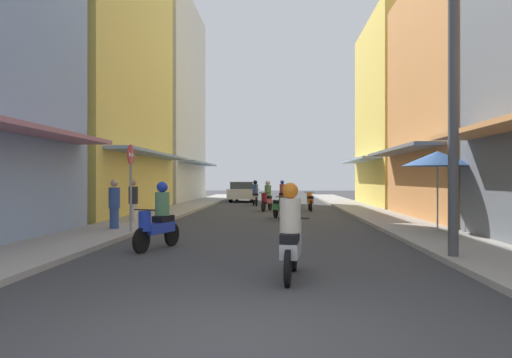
% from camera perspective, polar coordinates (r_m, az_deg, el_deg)
% --- Properties ---
extents(ground_plane, '(94.17, 94.17, 0.00)m').
position_cam_1_polar(ground_plane, '(22.19, 1.56, -4.26)').
color(ground_plane, '#38383A').
extents(sidewalk_left, '(2.18, 50.81, 0.12)m').
position_cam_1_polar(sidewalk_left, '(22.80, -10.55, -3.99)').
color(sidewalk_left, '#9E9991').
rests_on(sidewalk_left, ground).
extents(sidewalk_right, '(2.18, 50.81, 0.12)m').
position_cam_1_polar(sidewalk_right, '(22.58, 13.78, -4.03)').
color(sidewalk_right, '#9E9991').
rests_on(sidewalk_right, ground).
extents(building_left_mid, '(7.05, 11.73, 15.17)m').
position_cam_1_polar(building_left_mid, '(24.60, -20.21, 13.94)').
color(building_left_mid, '#EFD159').
rests_on(building_left_mid, ground).
extents(building_left_far, '(7.05, 11.46, 14.73)m').
position_cam_1_polar(building_left_far, '(36.19, -12.31, 9.07)').
color(building_left_far, silver).
rests_on(building_left_far, ground).
extents(building_right_mid, '(7.05, 8.78, 9.83)m').
position_cam_1_polar(building_right_mid, '(21.33, 26.19, 8.81)').
color(building_right_mid, '#D88C4C').
rests_on(building_right_mid, ground).
extents(building_right_far, '(7.05, 9.60, 11.27)m').
position_cam_1_polar(building_right_far, '(30.56, 18.86, 7.48)').
color(building_right_far, '#EFD159').
rests_on(building_right_far, ground).
extents(motorbike_blue, '(0.76, 1.74, 1.58)m').
position_cam_1_polar(motorbike_blue, '(11.30, -11.71, -4.75)').
color(motorbike_blue, black).
rests_on(motorbike_blue, ground).
extents(motorbike_orange, '(0.55, 1.81, 0.96)m').
position_cam_1_polar(motorbike_orange, '(24.88, 6.52, -2.64)').
color(motorbike_orange, black).
rests_on(motorbike_orange, ground).
extents(motorbike_green, '(0.68, 1.77, 0.96)m').
position_cam_1_polar(motorbike_green, '(19.25, 2.87, -3.40)').
color(motorbike_green, black).
rests_on(motorbike_green, ground).
extents(motorbike_silver, '(0.55, 1.81, 1.58)m').
position_cam_1_polar(motorbike_silver, '(7.85, 4.25, -6.83)').
color(motorbike_silver, black).
rests_on(motorbike_silver, ground).
extents(motorbike_red, '(0.65, 1.78, 1.58)m').
position_cam_1_polar(motorbike_red, '(30.79, 3.25, -1.77)').
color(motorbike_red, black).
rests_on(motorbike_red, ground).
extents(motorbike_white, '(0.60, 1.79, 1.58)m').
position_cam_1_polar(motorbike_white, '(29.38, -0.13, -1.85)').
color(motorbike_white, black).
rests_on(motorbike_white, ground).
extents(motorbike_maroon, '(0.67, 1.77, 1.58)m').
position_cam_1_polar(motorbike_maroon, '(24.45, 1.33, -2.22)').
color(motorbike_maroon, black).
rests_on(motorbike_maroon, ground).
extents(parked_car, '(2.12, 4.24, 1.45)m').
position_cam_1_polar(parked_car, '(34.45, -1.46, -1.53)').
color(parked_car, silver).
rests_on(parked_car, ground).
extents(pedestrian_midway, '(0.34, 0.34, 1.63)m').
position_cam_1_polar(pedestrian_midway, '(15.15, -16.71, -3.13)').
color(pedestrian_midway, '#334C8C').
rests_on(pedestrian_midway, ground).
extents(pedestrian_crossing, '(0.34, 0.34, 1.62)m').
position_cam_1_polar(pedestrian_crossing, '(17.93, -14.57, -2.68)').
color(pedestrian_crossing, beige).
rests_on(pedestrian_crossing, ground).
extents(vendor_umbrella, '(2.14, 2.14, 2.48)m').
position_cam_1_polar(vendor_umbrella, '(15.31, 21.03, 2.30)').
color(vendor_umbrella, '#99999E').
rests_on(vendor_umbrella, ground).
extents(utility_pole, '(0.20, 1.20, 6.14)m').
position_cam_1_polar(utility_pole, '(10.21, 22.68, 8.49)').
color(utility_pole, '#4C4C4F').
rests_on(utility_pole, ground).
extents(street_sign_no_entry, '(0.07, 0.60, 2.65)m').
position_cam_1_polar(street_sign_no_entry, '(14.26, -14.86, 0.30)').
color(street_sign_no_entry, gray).
rests_on(street_sign_no_entry, ground).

